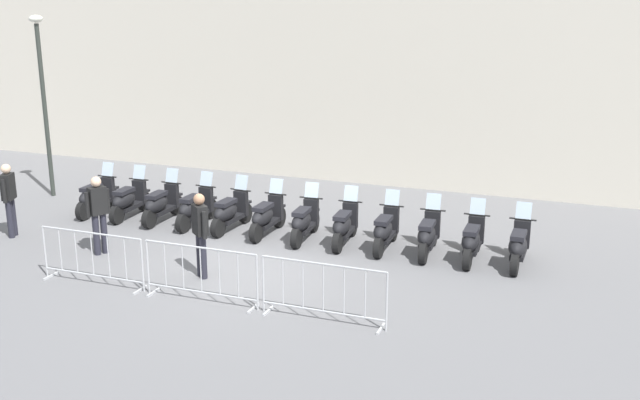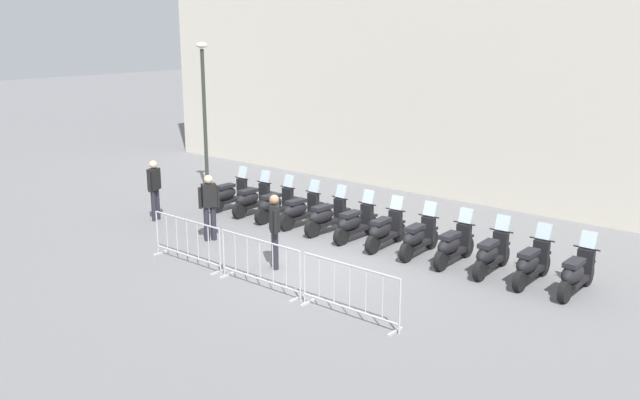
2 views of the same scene
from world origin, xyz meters
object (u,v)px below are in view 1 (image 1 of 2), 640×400
object	(u,v)px
motorcycle_8	(385,230)
officer_near_row_end	(9,196)
motorcycle_6	(304,222)
motorcycle_11	(519,246)
street_lamp	(43,87)
motorcycle_0	(96,197)
motorcycle_1	(129,200)
barrier_segment_2	(323,292)
motorcycle_3	(195,208)
barrier_segment_1	(201,274)
officer_mid_plaza	(98,211)
motorcycle_4	(230,212)
officer_by_barriers	(200,230)
motorcycle_5	(266,217)
motorcycle_10	(472,241)
barrier_segment_0	(92,258)
motorcycle_7	(344,226)
motorcycle_9	(428,235)
motorcycle_2	(161,204)

from	to	relation	value
motorcycle_8	officer_near_row_end	bearing A→B (deg)	-167.62
motorcycle_6	motorcycle_11	xyz separation A→B (m)	(4.76, -0.15, 0.00)
motorcycle_8	street_lamp	world-z (taller)	street_lamp
motorcycle_0	motorcycle_8	xyz separation A→B (m)	(7.62, -0.29, 0.00)
motorcycle_1	barrier_segment_2	bearing A→B (deg)	-32.70
motorcycle_3	barrier_segment_1	size ratio (longest dim) A/B	0.75
officer_near_row_end	street_lamp	bearing A→B (deg)	113.25
motorcycle_0	motorcycle_3	bearing A→B (deg)	-1.71
motorcycle_6	officer_mid_plaza	size ratio (longest dim) A/B	1.00
motorcycle_4	barrier_segment_2	xyz separation A→B (m)	(3.68, -4.07, 0.07)
motorcycle_1	officer_by_barriers	distance (m)	4.72
motorcycle_5	barrier_segment_2	xyz separation A→B (m)	(2.73, -4.01, 0.07)
motorcycle_0	motorcycle_10	world-z (taller)	same
motorcycle_1	barrier_segment_0	size ratio (longest dim) A/B	0.75
motorcycle_7	motorcycle_8	world-z (taller)	same
barrier_segment_2	officer_by_barriers	size ratio (longest dim) A/B	1.33
officer_near_row_end	motorcycle_4	bearing A→B (deg)	23.52
barrier_segment_0	officer_mid_plaza	world-z (taller)	officer_mid_plaza
motorcycle_0	barrier_segment_1	size ratio (longest dim) A/B	0.75
motorcycle_5	motorcycle_8	world-z (taller)	same
officer_near_row_end	officer_mid_plaza	xyz separation A→B (m)	(2.64, -0.36, 0.00)
motorcycle_8	officer_mid_plaza	xyz separation A→B (m)	(-5.79, -2.21, 0.53)
motorcycle_1	motorcycle_5	xyz separation A→B (m)	(3.81, -0.18, 0.00)
motorcycle_8	motorcycle_10	distance (m)	1.91
motorcycle_5	barrier_segment_2	world-z (taller)	motorcycle_5
motorcycle_3	officer_mid_plaza	bearing A→B (deg)	-112.93
officer_near_row_end	officer_by_barriers	xyz separation A→B (m)	(5.35, -0.88, 0.00)
officer_near_row_end	motorcycle_9	bearing A→B (deg)	10.93
officer_near_row_end	officer_by_barriers	world-z (taller)	same
motorcycle_11	street_lamp	size ratio (longest dim) A/B	0.35
motorcycle_3	motorcycle_4	xyz separation A→B (m)	(0.95, -0.05, 0.00)
motorcycle_4	officer_by_barriers	world-z (taller)	officer_by_barriers
motorcycle_10	officer_mid_plaza	world-z (taller)	officer_mid_plaza
motorcycle_0	motorcycle_2	xyz separation A→B (m)	(1.91, -0.06, 0.00)
motorcycle_4	street_lamp	size ratio (longest dim) A/B	0.35
barrier_segment_1	motorcycle_3	bearing A→B (deg)	119.10
motorcycle_2	motorcycle_9	xyz separation A→B (m)	(6.67, -0.27, 0.00)
motorcycle_1	motorcycle_5	distance (m)	3.81
motorcycle_2	motorcycle_7	bearing A→B (deg)	-2.44
street_lamp	officer_by_barriers	bearing A→B (deg)	-31.64
street_lamp	officer_mid_plaza	world-z (taller)	street_lamp
motorcycle_9	motorcycle_10	world-z (taller)	same
motorcycle_0	motorcycle_11	distance (m)	10.49
motorcycle_1	motorcycle_10	size ratio (longest dim) A/B	1.00
motorcycle_7	officer_by_barriers	xyz separation A→B (m)	(-2.13, -2.77, 0.53)
motorcycle_10	barrier_segment_0	bearing A→B (deg)	-151.92
motorcycle_1	motorcycle_3	bearing A→B (deg)	-2.32
motorcycle_11	barrier_segment_1	xyz separation A→B (m)	(-5.38, -3.71, 0.07)
motorcycle_0	motorcycle_4	world-z (taller)	same
motorcycle_1	barrier_segment_0	xyz separation A→B (m)	(1.75, -4.02, 0.07)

